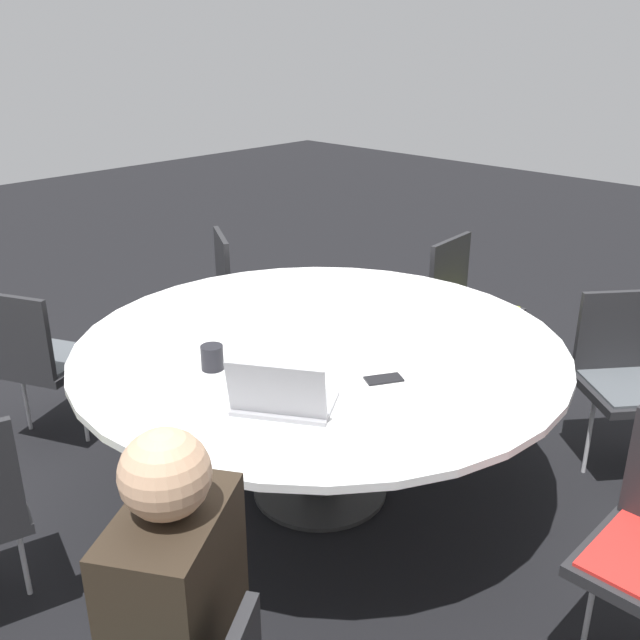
% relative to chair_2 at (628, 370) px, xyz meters
% --- Properties ---
extents(ground_plane, '(16.00, 16.00, 0.00)m').
position_rel_chair_2_xyz_m(ground_plane, '(1.16, -0.88, -0.50)').
color(ground_plane, black).
extents(conference_table, '(2.06, 2.06, 0.75)m').
position_rel_chair_2_xyz_m(conference_table, '(1.16, -0.88, 0.15)').
color(conference_table, '#333333').
rests_on(conference_table, ground_plane).
extents(chair_2, '(0.61, 0.60, 0.85)m').
position_rel_chair_2_xyz_m(chair_2, '(0.00, 0.00, 0.00)').
color(chair_2, '#262628').
rests_on(chair_2, ground_plane).
extents(chair_3, '(0.47, 0.45, 0.85)m').
position_rel_chair_2_xyz_m(chair_3, '(-0.28, -1.06, 0.00)').
color(chair_3, '#262628').
rests_on(chair_3, ground_plane).
extents(chair_4, '(0.58, 0.59, 0.85)m').
position_rel_chair_2_xyz_m(chair_4, '(0.49, -2.17, 0.00)').
color(chair_4, '#262628').
rests_on(chair_4, ground_plane).
extents(chair_5, '(0.56, 0.57, 0.85)m').
position_rel_chair_2_xyz_m(chair_5, '(1.82, -2.17, 0.00)').
color(chair_5, '#262628').
rests_on(chair_5, ground_plane).
extents(person_0, '(0.42, 0.37, 1.20)m').
position_rel_chair_2_xyz_m(person_0, '(2.46, -0.10, 0.20)').
color(person_0, '#2D2319').
rests_on(person_0, ground_plane).
extents(laptop, '(0.40, 0.42, 0.21)m').
position_rel_chair_2_xyz_m(laptop, '(1.68, -0.56, 0.30)').
color(laptop, '#99999E').
rests_on(laptop, conference_table).
extents(coffee_cup, '(0.09, 0.09, 0.10)m').
position_rel_chair_2_xyz_m(coffee_cup, '(1.63, -1.00, 0.30)').
color(coffee_cup, black).
rests_on(coffee_cup, conference_table).
extents(cell_phone, '(0.16, 0.13, 0.01)m').
position_rel_chair_2_xyz_m(cell_phone, '(1.25, -0.46, 0.25)').
color(cell_phone, black).
rests_on(cell_phone, conference_table).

